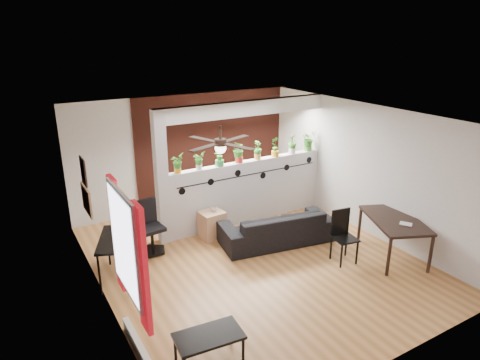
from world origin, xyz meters
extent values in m
cube|color=#976231|center=(0.00, 0.00, -0.05)|extent=(6.30, 7.10, 0.10)
cube|color=#B7B7BA|center=(0.00, 3.02, 1.30)|extent=(6.30, 0.04, 2.90)
cube|color=#B7B7BA|center=(0.00, -3.02, 1.30)|extent=(6.30, 0.04, 2.90)
cube|color=#B7B7BA|center=(-2.62, 0.00, 1.30)|extent=(0.04, 7.10, 2.90)
cube|color=#B7B7BA|center=(2.62, 0.00, 1.30)|extent=(0.04, 7.10, 2.90)
cube|color=white|center=(0.00, 0.00, 2.65)|extent=(6.30, 7.10, 0.10)
cube|color=#BCBCC1|center=(0.80, 1.50, 0.68)|extent=(3.60, 0.18, 1.35)
cube|color=silver|center=(0.80, 1.50, 2.45)|extent=(3.60, 0.18, 0.30)
cube|color=#BCBCC1|center=(-1.11, 1.50, 1.30)|extent=(0.22, 0.20, 2.60)
cube|color=#AF4433|center=(0.80, 2.97, 1.30)|extent=(3.90, 0.05, 2.60)
cube|color=black|center=(0.80, 1.40, 1.08)|extent=(3.31, 0.01, 0.02)
cylinder|color=black|center=(-0.75, 1.40, 1.00)|extent=(0.14, 0.01, 0.14)
cylinder|color=black|center=(-0.13, 1.40, 1.08)|extent=(0.14, 0.01, 0.14)
cylinder|color=black|center=(0.49, 1.40, 1.16)|extent=(0.14, 0.01, 0.14)
cylinder|color=black|center=(1.11, 1.40, 1.00)|extent=(0.14, 0.01, 0.14)
cylinder|color=black|center=(1.73, 1.40, 1.08)|extent=(0.14, 0.01, 0.14)
cylinder|color=black|center=(2.35, 1.40, 1.16)|extent=(0.14, 0.01, 0.14)
cube|color=white|center=(-2.58, -1.20, 1.55)|extent=(0.02, 0.95, 1.25)
cube|color=silver|center=(-2.57, -1.20, 1.55)|extent=(0.04, 1.05, 1.35)
cube|color=red|center=(-2.53, -1.70, 1.45)|extent=(0.06, 0.30, 1.55)
cube|color=red|center=(-2.53, -0.70, 1.45)|extent=(0.06, 0.30, 1.55)
cube|color=silver|center=(-2.54, -1.20, 0.09)|extent=(0.08, 1.00, 0.18)
cube|color=#956C48|center=(-2.58, 0.95, 1.35)|extent=(0.03, 0.60, 0.45)
cube|color=#8C7259|center=(-2.58, 0.90, 1.85)|extent=(0.03, 0.30, 0.40)
cube|color=black|center=(-2.58, 0.90, 1.85)|extent=(0.02, 0.34, 0.44)
cylinder|color=black|center=(-0.80, -0.30, 2.50)|extent=(0.04, 0.04, 0.20)
cylinder|color=black|center=(-0.80, -0.30, 2.35)|extent=(0.18, 0.18, 0.10)
sphere|color=white|center=(-0.80, -0.30, 2.26)|extent=(0.17, 0.17, 0.17)
cube|color=black|center=(-0.48, -0.18, 2.34)|extent=(0.55, 0.29, 0.01)
cube|color=black|center=(-0.92, 0.02, 2.34)|extent=(0.29, 0.55, 0.01)
cube|color=black|center=(-1.12, -0.42, 2.34)|extent=(0.55, 0.29, 0.01)
cube|color=black|center=(-0.68, -0.62, 2.34)|extent=(0.29, 0.55, 0.01)
cylinder|color=orange|center=(-0.78, 1.50, 1.41)|extent=(0.13, 0.13, 0.12)
imported|color=#205C1A|center=(-0.78, 1.50, 1.59)|extent=(0.24, 0.24, 0.29)
cylinder|color=silver|center=(-0.33, 1.50, 1.41)|extent=(0.12, 0.12, 0.12)
imported|color=#205C1A|center=(-0.33, 1.50, 1.58)|extent=(0.22, 0.20, 0.26)
cylinder|color=#328B3E|center=(0.12, 1.50, 1.41)|extent=(0.17, 0.17, 0.12)
imported|color=#205C1A|center=(0.12, 1.50, 1.64)|extent=(0.30, 0.27, 0.37)
cylinder|color=red|center=(0.57, 1.50, 1.41)|extent=(0.16, 0.16, 0.12)
imported|color=#205C1A|center=(0.57, 1.50, 1.62)|extent=(0.24, 0.27, 0.35)
cylinder|color=gold|center=(1.03, 1.50, 1.41)|extent=(0.14, 0.14, 0.12)
imported|color=#205C1A|center=(1.03, 1.50, 1.60)|extent=(0.25, 0.23, 0.30)
cylinder|color=orange|center=(1.48, 1.50, 1.41)|extent=(0.16, 0.16, 0.12)
imported|color=#205C1A|center=(1.48, 1.50, 1.62)|extent=(0.23, 0.19, 0.34)
cylinder|color=white|center=(1.93, 1.50, 1.41)|extent=(0.15, 0.15, 0.12)
imported|color=#205C1A|center=(1.93, 1.50, 1.61)|extent=(0.26, 0.23, 0.32)
cylinder|color=#449134|center=(2.38, 1.50, 1.41)|extent=(0.17, 0.17, 0.12)
imported|color=#205C1A|center=(2.38, 1.50, 1.63)|extent=(0.26, 0.22, 0.36)
imported|color=black|center=(0.75, 0.36, 0.31)|extent=(2.19, 1.16, 0.61)
cube|color=tan|center=(-0.25, 1.16, 0.28)|extent=(0.48, 0.43, 0.55)
imported|color=gray|center=(-0.20, 1.16, 0.60)|extent=(0.14, 0.14, 0.09)
cube|color=black|center=(-2.25, 0.62, 0.72)|extent=(0.88, 1.15, 0.04)
cylinder|color=black|center=(-2.64, 0.26, 0.35)|extent=(0.04, 0.04, 0.70)
cylinder|color=black|center=(-2.22, 0.09, 0.35)|extent=(0.04, 0.04, 0.70)
cylinder|color=black|center=(-2.28, 1.14, 0.35)|extent=(0.04, 0.04, 0.70)
cylinder|color=black|center=(-1.86, 0.97, 0.35)|extent=(0.04, 0.04, 0.70)
imported|color=black|center=(-2.25, 0.77, 0.84)|extent=(0.35, 0.14, 0.20)
cylinder|color=black|center=(-1.48, 1.16, 0.04)|extent=(0.52, 0.52, 0.04)
cylinder|color=black|center=(-1.48, 1.16, 0.26)|extent=(0.06, 0.06, 0.44)
cube|color=black|center=(-1.48, 1.16, 0.50)|extent=(0.46, 0.46, 0.07)
cube|color=black|center=(-1.50, 1.35, 0.78)|extent=(0.40, 0.10, 0.48)
cube|color=black|center=(2.25, -1.16, 0.71)|extent=(1.29, 1.57, 0.05)
cylinder|color=black|center=(1.66, -1.60, 0.35)|extent=(0.06, 0.06, 0.69)
cylinder|color=black|center=(2.33, -1.89, 0.35)|extent=(0.06, 0.06, 0.69)
cylinder|color=black|center=(2.17, -0.43, 0.35)|extent=(0.06, 0.06, 0.69)
cylinder|color=black|center=(2.84, -0.73, 0.35)|extent=(0.06, 0.06, 0.69)
imported|color=gray|center=(2.15, -1.46, 0.75)|extent=(0.24, 0.25, 0.02)
cube|color=black|center=(1.34, -0.88, 0.46)|extent=(0.44, 0.44, 0.03)
cube|color=black|center=(1.37, -0.71, 0.71)|extent=(0.37, 0.09, 0.49)
cube|color=black|center=(1.15, -1.01, 0.23)|extent=(0.03, 0.03, 0.46)
cube|color=black|center=(1.48, -1.06, 0.23)|extent=(0.03, 0.03, 0.46)
cube|color=black|center=(1.20, -0.69, 0.47)|extent=(0.03, 0.03, 0.93)
cube|color=black|center=(1.53, -0.74, 0.47)|extent=(0.03, 0.03, 0.93)
cube|color=black|center=(-1.82, -1.84, 0.37)|extent=(0.88, 0.54, 0.04)
cylinder|color=black|center=(-1.46, -2.07, 0.18)|extent=(0.04, 0.04, 0.35)
cylinder|color=black|center=(-2.18, -1.62, 0.18)|extent=(0.04, 0.04, 0.35)
cylinder|color=black|center=(-1.42, -1.69, 0.18)|extent=(0.04, 0.04, 0.35)
camera|label=1|loc=(-3.68, -5.75, 3.92)|focal=32.00mm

